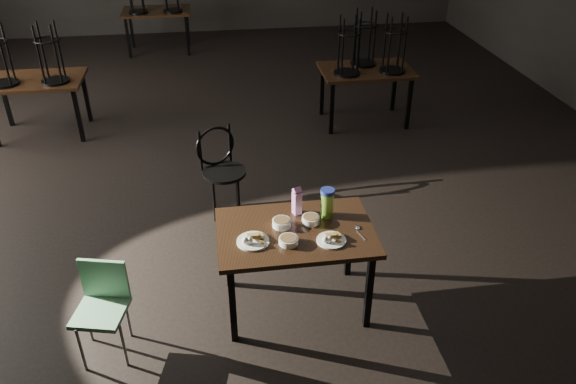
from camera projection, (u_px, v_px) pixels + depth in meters
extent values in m
plane|color=black|center=(234.00, 172.00, 6.57)|extent=(12.00, 12.00, 0.00)
cube|color=black|center=(296.00, 232.00, 4.29)|extent=(1.20, 0.80, 0.04)
cube|color=black|center=(233.00, 305.00, 4.15)|extent=(0.05, 0.05, 0.71)
cube|color=black|center=(369.00, 291.00, 4.28)|extent=(0.05, 0.05, 0.71)
cube|color=black|center=(228.00, 252.00, 4.69)|extent=(0.05, 0.05, 0.71)
cube|color=black|center=(349.00, 241.00, 4.82)|extent=(0.05, 0.05, 0.71)
cylinder|color=white|center=(253.00, 241.00, 4.15)|extent=(0.24, 0.24, 0.01)
cube|color=#A67F3B|center=(253.00, 232.00, 4.15)|extent=(0.09, 0.09, 0.04)
cube|color=#A67F3B|center=(257.00, 232.00, 4.16)|extent=(0.10, 0.10, 0.03)
ellipsoid|color=white|center=(245.00, 241.00, 4.09)|extent=(0.05, 0.05, 0.06)
ellipsoid|color=white|center=(250.00, 240.00, 4.10)|extent=(0.05, 0.05, 0.06)
cylinder|color=white|center=(331.00, 240.00, 4.16)|extent=(0.22, 0.22, 0.01)
cube|color=#A67F3B|center=(331.00, 232.00, 4.16)|extent=(0.08, 0.08, 0.04)
cube|color=#A67F3B|center=(335.00, 232.00, 4.17)|extent=(0.09, 0.09, 0.03)
ellipsoid|color=white|center=(325.00, 240.00, 4.11)|extent=(0.04, 0.04, 0.05)
ellipsoid|color=white|center=(329.00, 239.00, 4.11)|extent=(0.04, 0.04, 0.05)
cylinder|color=white|center=(282.00, 223.00, 4.31)|extent=(0.14, 0.14, 0.06)
cylinder|color=brown|center=(282.00, 221.00, 4.30)|extent=(0.12, 0.12, 0.01)
cylinder|color=white|center=(311.00, 220.00, 4.35)|extent=(0.14, 0.14, 0.05)
cylinder|color=brown|center=(311.00, 218.00, 4.34)|extent=(0.12, 0.12, 0.01)
cylinder|color=white|center=(288.00, 241.00, 4.12)|extent=(0.14, 0.14, 0.05)
cylinder|color=brown|center=(288.00, 239.00, 4.11)|extent=(0.12, 0.12, 0.01)
cube|color=#8E197F|center=(297.00, 203.00, 4.42)|extent=(0.08, 0.08, 0.20)
cube|color=#8E197F|center=(297.00, 190.00, 4.36)|extent=(0.08, 0.08, 0.06)
cylinder|color=#81C038|center=(327.00, 205.00, 4.39)|extent=(0.13, 0.13, 0.21)
cylinder|color=navy|center=(328.00, 191.00, 4.33)|extent=(0.14, 0.14, 0.03)
ellipsoid|color=silver|center=(358.00, 227.00, 4.30)|extent=(0.05, 0.07, 0.01)
cube|color=silver|center=(361.00, 235.00, 4.22)|extent=(0.04, 0.13, 0.00)
cylinder|color=black|center=(224.00, 172.00, 5.57)|extent=(0.43, 0.43, 0.03)
torus|color=black|center=(215.00, 146.00, 5.59)|extent=(0.39, 0.19, 0.42)
cylinder|color=black|center=(237.00, 186.00, 5.82)|extent=(0.03, 0.03, 0.49)
cylinder|color=black|center=(213.00, 188.00, 5.79)|extent=(0.03, 0.03, 0.49)
cylinder|color=black|center=(214.00, 201.00, 5.58)|extent=(0.03, 0.03, 0.49)
cylinder|color=black|center=(239.00, 199.00, 5.61)|extent=(0.03, 0.03, 0.49)
cube|color=#68A279|center=(100.00, 313.00, 4.01)|extent=(0.42, 0.42, 0.04)
cube|color=#68A279|center=(104.00, 279.00, 4.05)|extent=(0.34, 0.11, 0.33)
cylinder|color=slate|center=(81.00, 350.00, 3.98)|extent=(0.02, 0.02, 0.40)
cylinder|color=slate|center=(124.00, 346.00, 4.01)|extent=(0.02, 0.02, 0.40)
cylinder|color=slate|center=(88.00, 321.00, 4.22)|extent=(0.02, 0.02, 0.40)
cylinder|color=slate|center=(128.00, 317.00, 4.26)|extent=(0.02, 0.02, 0.40)
cube|color=black|center=(34.00, 81.00, 7.07)|extent=(1.20, 0.80, 0.04)
cube|color=black|center=(78.00, 116.00, 7.07)|extent=(0.05, 0.05, 0.71)
cube|color=black|center=(6.00, 101.00, 7.48)|extent=(0.05, 0.05, 0.71)
cube|color=black|center=(86.00, 97.00, 7.61)|extent=(0.05, 0.05, 0.71)
cylinder|color=black|center=(5.00, 83.00, 6.89)|extent=(0.34, 0.34, 0.03)
cylinder|color=black|center=(8.00, 51.00, 6.80)|extent=(0.03, 0.03, 0.70)
cylinder|color=black|center=(3.00, 57.00, 6.63)|extent=(0.03, 0.03, 0.70)
cylinder|color=black|center=(56.00, 81.00, 6.97)|extent=(0.34, 0.34, 0.03)
torus|color=black|center=(47.00, 41.00, 6.70)|extent=(0.32, 0.32, 0.02)
cylinder|color=black|center=(59.00, 49.00, 6.87)|extent=(0.03, 0.03, 0.70)
cylinder|color=black|center=(43.00, 50.00, 6.85)|extent=(0.03, 0.03, 0.70)
cylinder|color=black|center=(39.00, 55.00, 6.68)|extent=(0.03, 0.03, 0.70)
cylinder|color=black|center=(56.00, 54.00, 6.70)|extent=(0.03, 0.03, 0.70)
cube|color=black|center=(366.00, 70.00, 7.40)|extent=(1.20, 0.80, 0.04)
cube|color=black|center=(332.00, 109.00, 7.26)|extent=(0.05, 0.05, 0.71)
cube|color=black|center=(409.00, 104.00, 7.39)|extent=(0.05, 0.05, 0.71)
cube|color=black|center=(322.00, 91.00, 7.80)|extent=(0.05, 0.05, 0.71)
cube|color=black|center=(394.00, 87.00, 7.93)|extent=(0.05, 0.05, 0.71)
cylinder|color=black|center=(347.00, 73.00, 7.22)|extent=(0.34, 0.34, 0.03)
torus|color=black|center=(349.00, 34.00, 6.95)|extent=(0.32, 0.32, 0.02)
cylinder|color=black|center=(354.00, 42.00, 7.12)|extent=(0.03, 0.03, 0.70)
cylinder|color=black|center=(339.00, 43.00, 7.10)|extent=(0.03, 0.03, 0.70)
cylinder|color=black|center=(343.00, 48.00, 6.93)|extent=(0.03, 0.03, 0.70)
cylinder|color=black|center=(358.00, 47.00, 6.95)|extent=(0.03, 0.03, 0.70)
cylinder|color=black|center=(392.00, 71.00, 7.29)|extent=(0.34, 0.34, 0.03)
torus|color=black|center=(396.00, 32.00, 7.03)|extent=(0.32, 0.32, 0.02)
cylinder|color=black|center=(400.00, 40.00, 7.19)|extent=(0.03, 0.03, 0.70)
cylinder|color=black|center=(385.00, 41.00, 7.17)|extent=(0.03, 0.03, 0.70)
cylinder|color=black|center=(390.00, 45.00, 7.00)|extent=(0.03, 0.03, 0.70)
cylinder|color=black|center=(405.00, 45.00, 7.03)|extent=(0.03, 0.03, 0.70)
cylinder|color=black|center=(363.00, 63.00, 7.53)|extent=(0.34, 0.34, 0.03)
torus|color=black|center=(366.00, 26.00, 7.27)|extent=(0.32, 0.32, 0.02)
cylinder|color=black|center=(370.00, 34.00, 7.44)|extent=(0.03, 0.03, 0.70)
cylinder|color=black|center=(356.00, 35.00, 7.41)|extent=(0.03, 0.03, 0.70)
cylinder|color=black|center=(360.00, 39.00, 7.24)|extent=(0.03, 0.03, 0.70)
cylinder|color=black|center=(374.00, 38.00, 7.27)|extent=(0.03, 0.03, 0.70)
cube|color=black|center=(156.00, 11.00, 10.07)|extent=(1.20, 0.80, 0.04)
cube|color=black|center=(128.00, 38.00, 9.93)|extent=(0.05, 0.05, 0.71)
cube|color=black|center=(187.00, 36.00, 10.06)|extent=(0.05, 0.05, 0.71)
cube|color=black|center=(131.00, 28.00, 10.47)|extent=(0.05, 0.05, 0.71)
cube|color=black|center=(188.00, 26.00, 10.60)|extent=(0.05, 0.05, 0.71)
cylinder|color=black|center=(138.00, 12.00, 9.89)|extent=(0.34, 0.34, 0.03)
cylinder|color=black|center=(173.00, 11.00, 9.96)|extent=(0.34, 0.34, 0.03)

